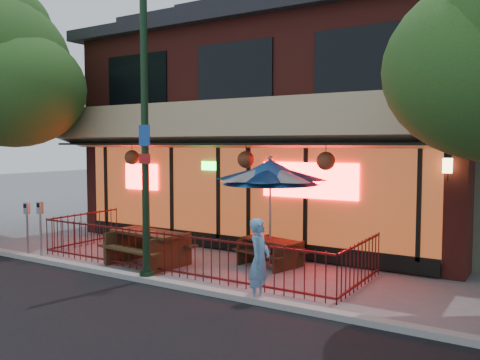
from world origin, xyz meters
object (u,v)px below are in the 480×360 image
object	(u,v)px
picnic_table_left	(148,243)
patio_umbrella	(270,172)
parking_meter_far	(27,221)
street_light	(145,138)
parking_meter_near	(40,221)
picnic_table_right	(271,248)
pedestrian	(259,260)

from	to	relation	value
picnic_table_left	patio_umbrella	world-z (taller)	patio_umbrella
picnic_table_left	parking_meter_far	world-z (taller)	parking_meter_far
street_light	patio_umbrella	xyz separation A→B (m)	(1.57, 2.80, -0.83)
picnic_table_left	parking_meter_near	world-z (taller)	parking_meter_near
street_light	parking_meter_near	size ratio (longest dim) A/B	4.55
street_light	picnic_table_right	world-z (taller)	street_light
parking_meter_near	parking_meter_far	bearing A→B (deg)	180.00
street_light	parking_meter_far	distance (m)	4.72
picnic_table_right	pedestrian	world-z (taller)	pedestrian
pedestrian	parking_meter_near	xyz separation A→B (m)	(-6.50, -0.05, 0.24)
street_light	parking_meter_far	xyz separation A→B (m)	(-4.20, 0.00, -2.15)
parking_meter_far	picnic_table_left	bearing A→B (deg)	18.74
picnic_table_right	pedestrian	size ratio (longest dim) A/B	1.12
picnic_table_left	parking_meter_near	size ratio (longest dim) A/B	1.39
picnic_table_left	parking_meter_far	xyz separation A→B (m)	(-3.24, -1.10, 0.44)
street_light	pedestrian	world-z (taller)	street_light
street_light	parking_meter_near	distance (m)	4.22
street_light	picnic_table_right	bearing A→B (deg)	58.15
picnic_table_right	parking_meter_near	size ratio (longest dim) A/B	1.17
street_light	picnic_table_right	distance (m)	4.15
pedestrian	patio_umbrella	bearing A→B (deg)	16.92
street_light	pedestrian	xyz separation A→B (m)	(2.84, 0.05, -2.35)
picnic_table_right	parking_meter_far	size ratio (longest dim) A/B	1.21
street_light	picnic_table_left	world-z (taller)	street_light
picnic_table_right	pedestrian	distance (m)	2.90
picnic_table_right	street_light	bearing A→B (deg)	-121.85
patio_umbrella	parking_meter_far	world-z (taller)	patio_umbrella
street_light	picnic_table_left	size ratio (longest dim) A/B	3.26
street_light	picnic_table_left	bearing A→B (deg)	131.00
pedestrian	parking_meter_far	xyz separation A→B (m)	(-7.05, -0.05, 0.20)
picnic_table_left	pedestrian	world-z (taller)	pedestrian
street_light	picnic_table_left	distance (m)	2.97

